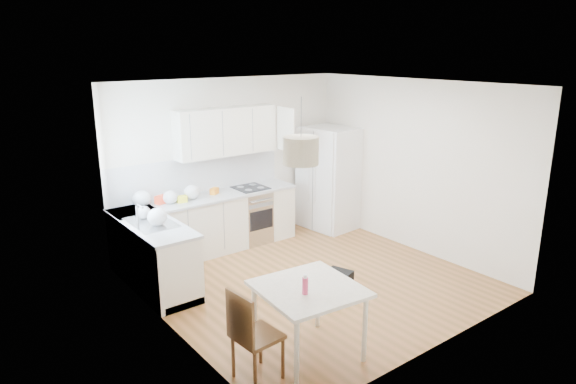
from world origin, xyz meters
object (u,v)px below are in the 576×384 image
at_px(dining_chair, 258,334).
at_px(gym_bag, 335,283).
at_px(refrigerator, 330,178).
at_px(dining_table, 309,295).

distance_m(dining_chair, gym_bag, 2.13).
height_order(refrigerator, dining_chair, refrigerator).
relative_size(refrigerator, dining_chair, 1.88).
distance_m(refrigerator, dining_table, 4.11).
distance_m(dining_table, gym_bag, 1.64).
relative_size(dining_table, gym_bag, 2.12).
bearing_deg(refrigerator, dining_chair, -145.92).
height_order(dining_table, dining_chair, dining_chair).
bearing_deg(gym_bag, dining_chair, -173.04).
distance_m(refrigerator, dining_chair, 4.61).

